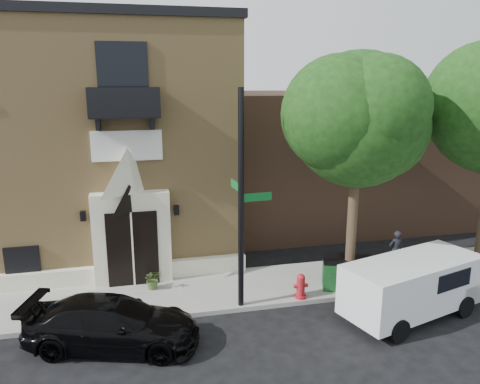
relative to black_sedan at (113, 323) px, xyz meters
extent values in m
plane|color=black|center=(1.60, 1.05, -0.67)|extent=(120.00, 120.00, 0.00)
cube|color=gray|center=(2.60, 2.55, -0.60)|extent=(42.00, 3.00, 0.15)
cube|color=tan|center=(-1.40, 9.05, 3.83)|extent=(12.00, 10.00, 9.00)
cube|color=black|center=(-1.40, 9.05, 8.48)|extent=(12.20, 10.20, 0.30)
cube|color=#EDE7CD|center=(-1.40, 3.93, -0.22)|extent=(12.00, 0.30, 0.60)
cube|color=#EDE7CD|center=(0.60, 3.80, 1.08)|extent=(2.60, 0.55, 3.20)
pyramid|color=#EDE7CD|center=(0.60, 3.80, 3.43)|extent=(2.60, 0.55, 1.50)
cube|color=black|center=(0.60, 3.51, 0.78)|extent=(1.70, 0.06, 2.60)
cube|color=#EDE7CD|center=(0.60, 3.47, 0.78)|extent=(0.06, 0.04, 2.60)
cube|color=white|center=(0.60, 3.99, 4.23)|extent=(2.30, 0.10, 1.00)
cube|color=black|center=(0.60, 3.60, 5.23)|extent=(2.20, 0.90, 0.10)
cube|color=black|center=(0.60, 3.17, 5.68)|extent=(2.20, 0.06, 0.90)
cube|color=black|center=(-0.45, 3.60, 5.68)|extent=(0.06, 0.90, 0.90)
cube|color=black|center=(1.65, 3.60, 5.68)|extent=(0.06, 0.90, 0.90)
cube|color=black|center=(0.60, 4.02, 6.43)|extent=(1.60, 0.08, 2.20)
cube|color=black|center=(-3.00, 4.00, 0.48)|extent=(1.10, 0.10, 1.00)
cube|color=#FDA12A|center=(-3.00, 4.03, 0.48)|extent=(0.85, 0.06, 0.75)
cube|color=black|center=(-0.95, 3.93, 1.93)|extent=(0.18, 0.18, 0.32)
cube|color=black|center=(2.15, 3.93, 1.93)|extent=(0.18, 0.18, 0.32)
cube|color=brown|center=(13.60, 10.05, 2.53)|extent=(18.00, 8.00, 6.40)
cylinder|color=#38281C|center=(7.60, 1.50, 1.58)|extent=(0.32, 0.32, 4.20)
sphere|color=#13350E|center=(7.60, 1.50, 5.15)|extent=(4.20, 4.20, 4.20)
sphere|color=#13350E|center=(8.40, 1.80, 4.85)|extent=(3.36, 3.36, 3.36)
sphere|color=#13350E|center=(6.90, 1.30, 5.35)|extent=(3.57, 3.57, 3.57)
sphere|color=#13350E|center=(7.80, 0.80, 5.55)|extent=(3.15, 3.15, 3.15)
imported|color=black|center=(0.00, 0.00, 0.00)|extent=(4.99, 3.09, 1.35)
cube|color=white|center=(8.74, -0.35, 0.38)|extent=(4.73, 2.95, 1.50)
cube|color=white|center=(10.43, 0.15, -0.06)|extent=(1.35, 1.94, 0.62)
cube|color=black|center=(10.77, 0.25, 0.65)|extent=(0.68, 1.51, 0.62)
cube|color=black|center=(9.67, -1.00, 0.69)|extent=(1.36, 0.44, 0.53)
cylinder|color=black|center=(7.63, -1.55, -0.34)|extent=(0.71, 0.40, 0.67)
cylinder|color=black|center=(7.15, 0.05, -0.34)|extent=(0.71, 0.40, 0.67)
cylinder|color=black|center=(10.33, -0.75, -0.34)|extent=(0.71, 0.40, 0.67)
cylinder|color=black|center=(9.86, 0.85, -0.34)|extent=(0.71, 0.40, 0.67)
cylinder|color=black|center=(3.83, 1.25, 2.82)|extent=(0.18, 0.18, 6.68)
cube|color=#0C6024|center=(4.33, 1.28, 2.93)|extent=(0.95, 0.11, 0.24)
cube|color=#0C6024|center=(3.79, 1.74, 3.20)|extent=(0.11, 0.95, 0.24)
cylinder|color=#B11A23|center=(5.82, 1.28, -0.48)|extent=(0.38, 0.38, 0.08)
cylinder|color=#B11A23|center=(5.82, 1.28, -0.15)|extent=(0.27, 0.27, 0.58)
sphere|color=#B11A23|center=(5.82, 1.28, 0.17)|extent=(0.27, 0.27, 0.27)
cylinder|color=#B11A23|center=(5.82, 1.28, -0.11)|extent=(0.47, 0.13, 0.13)
cube|color=#103B17|center=(7.60, 1.65, -0.04)|extent=(1.80, 1.37, 0.97)
cube|color=black|center=(7.60, 1.65, 0.49)|extent=(1.85, 1.43, 0.11)
imported|color=#445B2A|center=(1.21, 3.06, -0.19)|extent=(0.72, 0.66, 0.67)
imported|color=black|center=(9.99, 2.61, 0.24)|extent=(0.57, 0.38, 1.53)
camera|label=1|loc=(0.76, -11.82, 6.39)|focal=35.00mm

